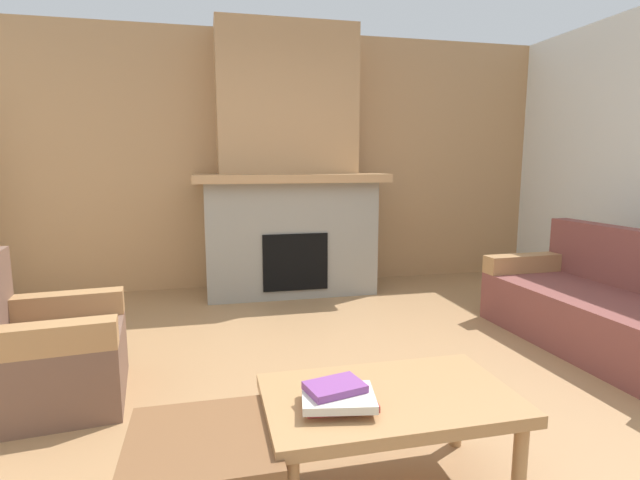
{
  "coord_description": "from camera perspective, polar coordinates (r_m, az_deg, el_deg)",
  "views": [
    {
      "loc": [
        -0.82,
        -2.36,
        1.34
      ],
      "look_at": [
        -0.07,
        0.88,
        0.81
      ],
      "focal_mm": 27.4,
      "sensor_mm": 36.0,
      "label": 1
    }
  ],
  "objects": [
    {
      "name": "book_stack_near_edge",
      "position": [
        1.93,
        2.12,
        -17.8
      ],
      "size": [
        0.3,
        0.26,
        0.09
      ],
      "color": "#B23833",
      "rests_on": "coffee_table"
    },
    {
      "name": "coffee_table",
      "position": [
        2.09,
        8.06,
        -18.63
      ],
      "size": [
        1.0,
        0.6,
        0.43
      ],
      "color": "#A87A4C",
      "rests_on": "ground"
    },
    {
      "name": "fireplace",
      "position": [
        5.06,
        -3.74,
        7.0
      ],
      "size": [
        1.9,
        0.82,
        2.7
      ],
      "color": "gray",
      "rests_on": "ground"
    },
    {
      "name": "ground",
      "position": [
        2.84,
        5.69,
        -19.21
      ],
      "size": [
        9.0,
        9.0,
        0.0
      ],
      "primitive_type": "plane",
      "color": "#9E754C"
    },
    {
      "name": "couch",
      "position": [
        4.14,
        30.87,
        -7.06
      ],
      "size": [
        0.91,
        1.83,
        0.85
      ],
      "color": "brown",
      "rests_on": "ground"
    },
    {
      "name": "armchair",
      "position": [
        3.19,
        -29.86,
        -11.4
      ],
      "size": [
        0.84,
        0.84,
        0.85
      ],
      "color": "brown",
      "rests_on": "ground"
    },
    {
      "name": "wall_back_wood_panel",
      "position": [
        5.43,
        -4.41,
        9.1
      ],
      "size": [
        6.0,
        0.12,
        2.7
      ],
      "primitive_type": "cube",
      "color": "tan",
      "rests_on": "ground"
    }
  ]
}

